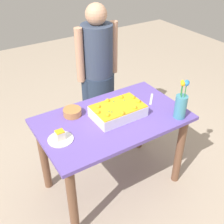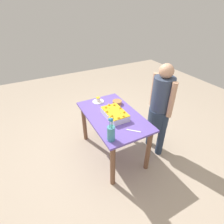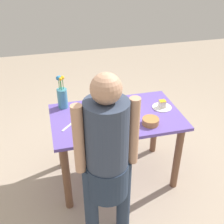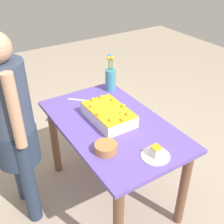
# 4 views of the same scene
# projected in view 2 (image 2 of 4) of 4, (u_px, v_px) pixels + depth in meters

# --- Properties ---
(ground_plane) EXTENTS (8.00, 8.00, 0.00)m
(ground_plane) POSITION_uv_depth(u_px,v_px,m) (113.00, 151.00, 2.98)
(ground_plane) COLOR tan
(dining_table) EXTENTS (1.21, 0.73, 0.75)m
(dining_table) POSITION_uv_depth(u_px,v_px,m) (113.00, 123.00, 2.65)
(dining_table) COLOR #674FAE
(dining_table) RESTS_ON ground_plane
(sheet_cake) EXTENTS (0.41, 0.26, 0.12)m
(sheet_cake) POSITION_uv_depth(u_px,v_px,m) (115.00, 114.00, 2.51)
(sheet_cake) COLOR white
(sheet_cake) RESTS_ON dining_table
(serving_plate_with_slice) EXTENTS (0.19, 0.19, 0.08)m
(serving_plate_with_slice) POSITION_uv_depth(u_px,v_px,m) (98.00, 100.00, 2.90)
(serving_plate_with_slice) COLOR white
(serving_plate_with_slice) RESTS_ON dining_table
(cake_knife) EXTENTS (0.15, 0.15, 0.00)m
(cake_knife) POSITION_uv_depth(u_px,v_px,m) (134.00, 131.00, 2.26)
(cake_knife) COLOR silver
(cake_knife) RESTS_ON dining_table
(flower_vase) EXTENTS (0.10, 0.10, 0.33)m
(flower_vase) POSITION_uv_depth(u_px,v_px,m) (111.00, 132.00, 2.05)
(flower_vase) COLOR teal
(flower_vase) RESTS_ON dining_table
(fruit_bowl) EXTENTS (0.15, 0.15, 0.06)m
(fruit_bowl) POSITION_uv_depth(u_px,v_px,m) (117.00, 102.00, 2.83)
(fruit_bowl) COLOR #B87C42
(fruit_bowl) RESTS_ON dining_table
(person_standing) EXTENTS (0.45, 0.31, 1.49)m
(person_standing) POSITION_uv_depth(u_px,v_px,m) (160.00, 106.00, 2.59)
(person_standing) COLOR #27354C
(person_standing) RESTS_ON ground_plane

